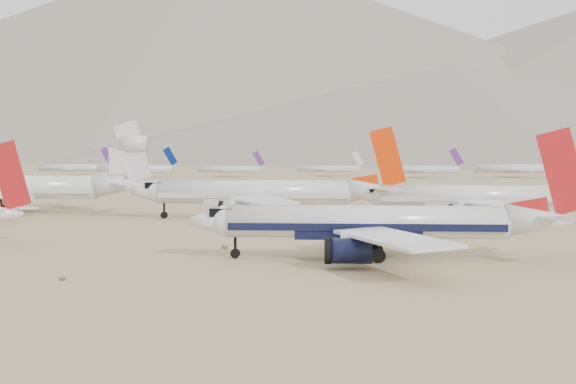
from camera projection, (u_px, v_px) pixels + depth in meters
The scene contains 8 objects.
ground at pixel (450, 265), 99.83m from camera, with size 7000.00×7000.00×0.00m, color #8B7651.
main_airliner at pixel (383, 223), 104.09m from camera, with size 48.85×47.71×17.24m.
row2_gold_tail at pixel (479, 197), 162.32m from camera, with size 48.08×47.02×17.12m.
row2_orange_tail at pixel (265, 193), 165.41m from camera, with size 53.78×52.61×19.18m.
row2_white_trijet at pixel (14, 187), 178.23m from camera, with size 58.94×57.61×20.89m.
distant_storage_row at pixel (359, 169), 425.34m from camera, with size 517.87×64.96×15.47m.
mountain_range at pixel (380, 68), 1727.54m from camera, with size 7354.00×3024.00×470.00m.
desert_scrub at pixel (167, 295), 77.39m from camera, with size 206.06×121.67×0.63m.
Camera 1 is at (-13.71, -100.32, 14.27)m, focal length 50.00 mm.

